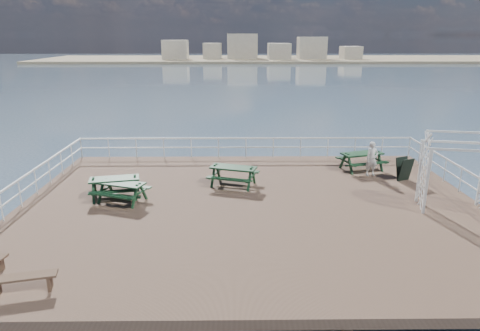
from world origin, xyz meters
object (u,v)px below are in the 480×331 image
flat_bench_near (23,280)px  trellis_arbor (455,175)px  picnic_table_d (122,188)px  picnic_table_c (362,157)px  picnic_table_b (233,172)px  person (372,159)px  picnic_table_a (115,183)px

flat_bench_near → trellis_arbor: trellis_arbor is taller
flat_bench_near → picnic_table_d: bearing=68.0°
trellis_arbor → picnic_table_c: bearing=122.8°
picnic_table_b → picnic_table_c: (6.27, 2.21, 0.01)m
trellis_arbor → person: trellis_arbor is taller
trellis_arbor → flat_bench_near: bearing=-147.5°
picnic_table_c → person: (0.19, -0.91, 0.19)m
picnic_table_b → picnic_table_d: bearing=-139.4°
trellis_arbor → person: 4.50m
picnic_table_d → person: person is taller
picnic_table_a → picnic_table_b: 5.00m
picnic_table_b → person: bearing=29.1°
picnic_table_b → flat_bench_near: size_ratio=1.40×
trellis_arbor → picnic_table_d: bearing=-173.2°
picnic_table_c → picnic_table_a: bearing=-178.9°
picnic_table_a → trellis_arbor: size_ratio=0.74×
flat_bench_near → person: bearing=25.2°
picnic_table_a → trellis_arbor: bearing=-18.0°
picnic_table_d → flat_bench_near: bearing=-79.0°
picnic_table_a → trellis_arbor: 13.16m
picnic_table_c → flat_bench_near: bearing=-155.4°
picnic_table_a → person: size_ratio=1.37×
picnic_table_b → picnic_table_c: 6.65m
picnic_table_b → picnic_table_c: size_ratio=0.99×
picnic_table_c → trellis_arbor: 5.43m
person → picnic_table_c: bearing=91.9°
picnic_table_b → trellis_arbor: size_ratio=0.78×
picnic_table_c → picnic_table_d: bearing=-176.2°
person → picnic_table_b: bearing=-178.8°
picnic_table_a → flat_bench_near: picnic_table_a is taller
flat_bench_near → person: 15.12m
picnic_table_d → flat_bench_near: picnic_table_d is taller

